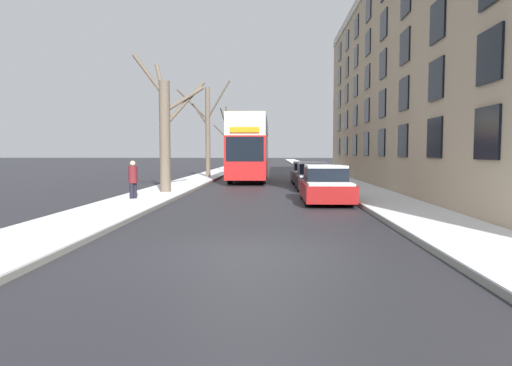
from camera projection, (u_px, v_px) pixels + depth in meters
ground_plane at (249, 254)px, 9.03m from camera, size 320.00×320.00×0.00m
sidewalk_left at (234, 167)px, 62.06m from camera, size 2.54×130.00×0.16m
sidewalk_right at (306, 167)px, 61.68m from camera, size 2.54×130.00×0.16m
terrace_facade_right at (456, 75)px, 25.45m from camera, size 9.10×35.88×12.63m
bare_tree_left_0 at (166, 130)px, 21.48m from camera, size 3.20×1.68×6.58m
bare_tree_left_1 at (207, 129)px, 34.88m from camera, size 3.91×2.13×7.32m
bare_tree_left_2 at (226, 141)px, 48.11m from camera, size 1.34×2.68×6.83m
double_decker_bus at (249, 145)px, 32.01m from camera, size 2.53×10.26×4.45m
parked_car_0 at (326, 185)px, 18.32m from camera, size 1.84×4.41×1.50m
parked_car_1 at (312, 177)px, 24.55m from camera, size 1.72×4.29×1.50m
parked_car_2 at (306, 173)px, 29.76m from camera, size 1.78×4.25×1.41m
pedestrian_left_sidewalk at (133, 180)px, 18.35m from camera, size 0.37×0.37×1.68m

